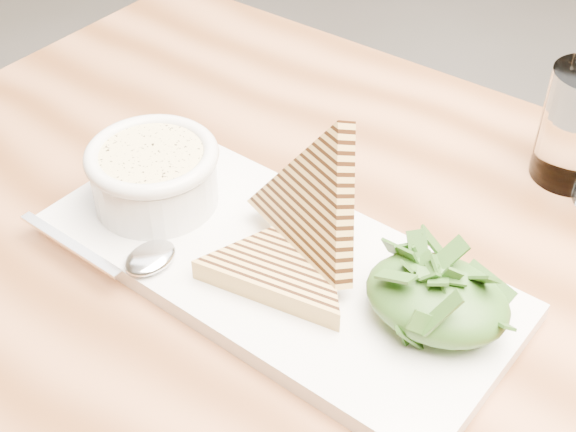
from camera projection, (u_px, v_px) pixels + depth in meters
The scene contains 12 objects.
table_top at pixel (377, 340), 0.67m from camera, with size 1.18×0.79×0.04m, color #A2663E.
table_leg_bl at pixel (157, 230), 1.35m from camera, with size 0.06×0.06×0.71m, color #A2663E.
platter at pixel (277, 265), 0.70m from camera, with size 0.42×0.19×0.02m, color white.
soup_bowl at pixel (155, 181), 0.74m from camera, with size 0.12×0.12×0.05m, color white.
soup at pixel (152, 157), 0.72m from camera, with size 0.10×0.10×0.01m, color #E2CD88.
bowl_rim at pixel (151, 155), 0.72m from camera, with size 0.12×0.12×0.01m, color white.
sandwich_flat at pixel (285, 266), 0.67m from camera, with size 0.16×0.16×0.02m, color tan, non-canonical shape.
sandwich_lean at pixel (313, 204), 0.67m from camera, with size 0.16×0.16×0.09m, color tan, non-canonical shape.
salad_base at pixel (437, 298), 0.63m from camera, with size 0.12×0.09×0.04m, color #1B3D15.
arugula_pile at pixel (438, 294), 0.63m from camera, with size 0.11×0.10×0.05m, color #3B6624, non-canonical shape.
spoon_bowl at pixel (150, 258), 0.69m from camera, with size 0.04×0.05×0.01m, color silver.
spoon_handle at pixel (70, 244), 0.70m from camera, with size 0.13×0.01×0.00m, color silver.
Camera 1 is at (0.04, -0.67, 1.25)m, focal length 50.00 mm.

